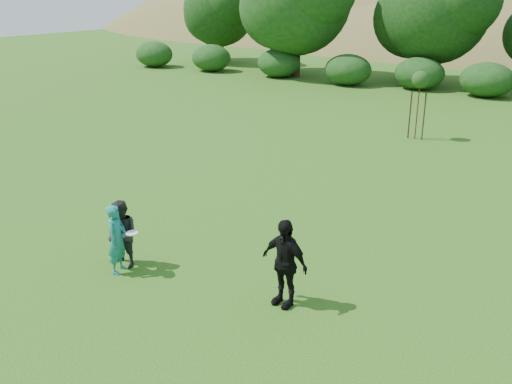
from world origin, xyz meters
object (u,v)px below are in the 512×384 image
player_teal (117,239)px  player_black (284,263)px  sapling (420,81)px  player_grey (122,234)px

player_teal → player_black: size_ratio=0.87×
player_teal → sapling: bearing=-25.7°
player_teal → player_black: 3.92m
player_teal → sapling: (1.44, 15.34, 1.61)m
player_teal → player_grey: size_ratio=1.01×
player_black → sapling: 14.70m
player_black → player_grey: bearing=-163.2°
player_teal → player_black: bearing=-97.0°
player_teal → sapling: sapling is taller
player_grey → sapling: (1.55, 15.08, 1.62)m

